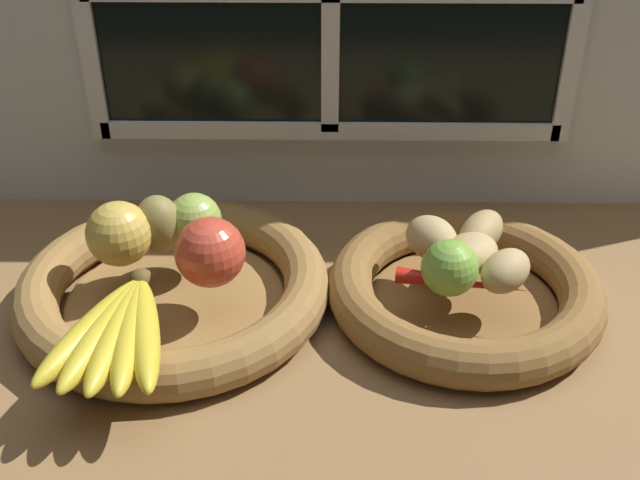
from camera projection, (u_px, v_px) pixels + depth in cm
name	position (u px, v px, depth cm)	size (l,w,h in cm)	color
ground_plane	(329.00, 330.00, 90.97)	(140.00, 90.00, 3.00)	olive
back_wall	(332.00, 12.00, 100.58)	(140.00, 4.60, 55.00)	silver
fruit_bowl_left	(175.00, 288.00, 91.38)	(37.19, 37.19, 5.39)	olive
fruit_bowl_right	(465.00, 290.00, 90.98)	(32.62, 32.62, 5.39)	brown
apple_red_right	(212.00, 250.00, 85.66)	(8.00, 8.00, 8.00)	#CC422D
apple_green_back	(195.00, 220.00, 92.65)	(6.65, 6.65, 6.65)	#99B74C
apple_golden_left	(120.00, 234.00, 88.99)	(7.69, 7.69, 7.69)	gold
pear_brown	(159.00, 224.00, 91.30)	(5.52, 5.64, 7.26)	olive
banana_bunch_front	(119.00, 330.00, 77.56)	(13.81, 19.96, 3.06)	gold
potato_oblong	(432.00, 238.00, 90.80)	(6.87, 5.46, 4.98)	tan
potato_large	(470.00, 254.00, 88.28)	(7.85, 5.78, 4.42)	tan
potato_back	(482.00, 232.00, 92.34)	(8.29, 4.52, 4.56)	tan
potato_small	(507.00, 271.00, 85.16)	(7.04, 4.66, 4.69)	tan
lime_near	(451.00, 268.00, 84.16)	(6.38, 6.38, 6.38)	#7AAD3D
chili_pepper	(463.00, 283.00, 85.57)	(1.96, 1.96, 14.83)	red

